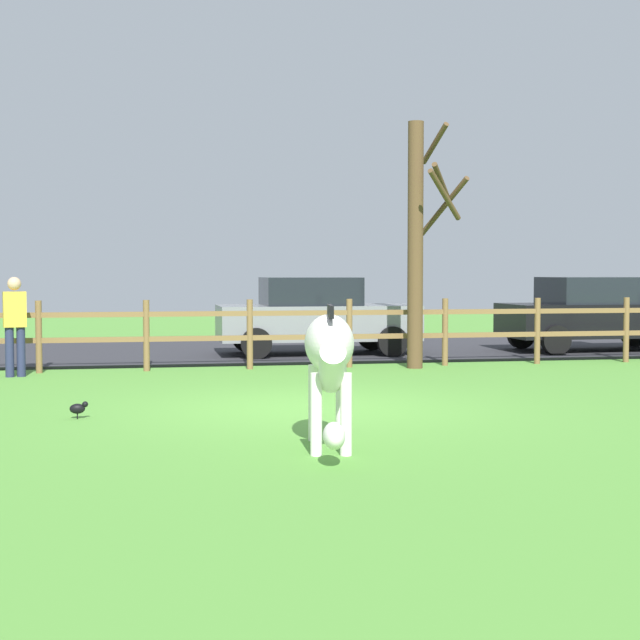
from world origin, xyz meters
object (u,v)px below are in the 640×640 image
(parked_car_black, at_px, (596,313))
(parked_car_grey, at_px, (315,315))
(bare_tree, at_px, (419,238))
(crow_on_grass, at_px, (78,408))
(zebra, at_px, (330,355))
(visitor_near_fence, at_px, (15,322))

(parked_car_black, distance_m, parked_car_grey, 6.02)
(bare_tree, xyz_separation_m, parked_car_grey, (-1.38, 2.64, -1.48))
(crow_on_grass, relative_size, parked_car_black, 0.05)
(zebra, relative_size, parked_car_black, 0.48)
(parked_car_black, xyz_separation_m, parked_car_grey, (-6.02, 0.20, 0.00))
(parked_car_black, bearing_deg, parked_car_grey, 178.10)
(parked_car_grey, distance_m, visitor_near_fence, 6.20)
(parked_car_black, distance_m, visitor_near_fence, 11.83)
(visitor_near_fence, bearing_deg, zebra, -62.60)
(bare_tree, xyz_separation_m, visitor_near_fence, (-6.91, -0.16, -1.41))
(bare_tree, bearing_deg, visitor_near_fence, -178.63)
(zebra, bearing_deg, crow_on_grass, 135.58)
(zebra, height_order, parked_car_grey, parked_car_grey)
(parked_car_grey, height_order, visitor_near_fence, visitor_near_fence)
(zebra, xyz_separation_m, visitor_near_fence, (-3.80, 7.33, -0.02))
(parked_car_black, bearing_deg, crow_on_grass, -143.93)
(crow_on_grass, bearing_deg, bare_tree, 41.81)
(crow_on_grass, xyz_separation_m, visitor_near_fence, (-1.28, 4.87, 0.78))
(crow_on_grass, relative_size, visitor_near_fence, 0.13)
(zebra, bearing_deg, bare_tree, 67.49)
(bare_tree, relative_size, parked_car_grey, 1.10)
(crow_on_grass, xyz_separation_m, parked_car_grey, (4.24, 7.67, 0.72))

